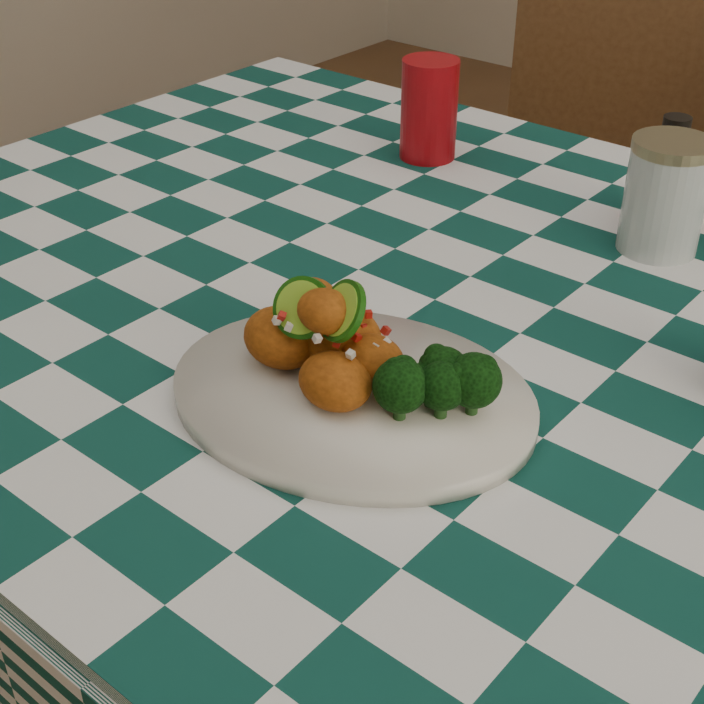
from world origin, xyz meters
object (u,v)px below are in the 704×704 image
Objects in this scene: dining_table at (489,612)px; ketchup_bottle at (668,170)px; red_tumbler at (429,109)px; plate at (352,396)px; mason_jar at (665,196)px; fried_chicken_pile at (332,336)px; wooden_chair_left at (593,268)px.

dining_table is 13.01× the size of ketchup_bottle.
ketchup_bottle is at bearing 2.63° from red_tumbler.
plate is 2.56× the size of ketchup_bottle.
ketchup_bottle is at bearing 112.21° from mason_jar.
red_tumbler is at bearing -177.37° from ketchup_bottle.
dining_table is at bearing 69.56° from fried_chicken_pile.
fried_chicken_pile is at bearing -101.80° from mason_jar.
ketchup_bottle and mason_jar have the same top height.
plate is 0.06m from fried_chicken_pile.
fried_chicken_pile is 0.15× the size of wooden_chair_left.
ketchup_bottle is 0.08m from mason_jar.
ketchup_bottle is 0.14× the size of wooden_chair_left.
mason_jar is (0.36, -0.06, -0.00)m from red_tumbler.
ketchup_bottle reaches higher than dining_table.
red_tumbler is at bearing 117.80° from fried_chicken_pile.
ketchup_bottle is at bearing -78.25° from wooden_chair_left.
ketchup_bottle is 0.99× the size of mason_jar.
fried_chicken_pile is (-0.07, -0.20, 0.46)m from dining_table.
ketchup_bottle reaches higher than plate.
dining_table is 5.08× the size of plate.
mason_jar is at bearing 80.98° from plate.
ketchup_bottle is (-0.01, 0.33, 0.46)m from dining_table.
plate is at bearing -60.24° from red_tumbler.
plate is at bearing 0.00° from fried_chicken_pile.
dining_table is 12.03× the size of fried_chicken_pile.
plate is 0.53m from ketchup_bottle.
plate is 0.35× the size of wooden_chair_left.
wooden_chair_left is (-0.29, 0.49, -0.39)m from mason_jar.
mason_jar is (0.09, 0.45, 0.00)m from fried_chicken_pile.
dining_table is 0.52m from mason_jar.
fried_chicken_pile is 0.57m from red_tumbler.
dining_table is 0.80m from wooden_chair_left.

